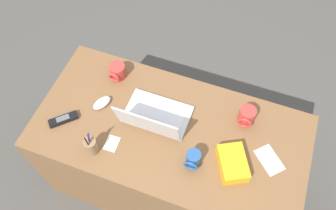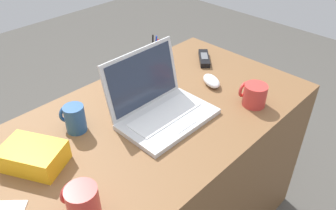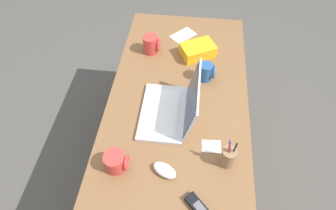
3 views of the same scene
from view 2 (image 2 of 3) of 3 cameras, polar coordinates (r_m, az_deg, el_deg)
name	(u,v)px [view 2 (image 2 of 3)]	position (r m, az deg, el deg)	size (l,w,h in m)	color
desk	(142,193)	(1.46, -4.43, -14.65)	(1.43, 0.71, 0.73)	brown
laptop	(160,105)	(1.22, -1.42, -0.02)	(0.34, 0.27, 0.23)	silver
computer_mouse	(211,81)	(1.43, 7.39, 4.08)	(0.06, 0.11, 0.04)	white
coffee_mug_white	(82,202)	(0.92, -14.33, -15.73)	(0.08, 0.10, 0.10)	#C63833
coffee_mug_tall	(74,118)	(1.19, -15.62, -2.14)	(0.07, 0.08, 0.10)	#26518C
coffee_mug_spare	(254,95)	(1.32, 14.41, 1.69)	(0.09, 0.10, 0.09)	#C63833
cordless_phone	(204,58)	(1.62, 6.16, 7.89)	(0.14, 0.14, 0.03)	black
pen_holder	(156,60)	(1.51, -2.11, 7.70)	(0.06, 0.06, 0.17)	olive
snack_bag	(33,156)	(1.11, -21.95, -8.03)	(0.13, 0.19, 0.07)	#F2AD19
paper_note_left	(155,81)	(1.45, -2.30, 4.13)	(0.06, 0.09, 0.00)	white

